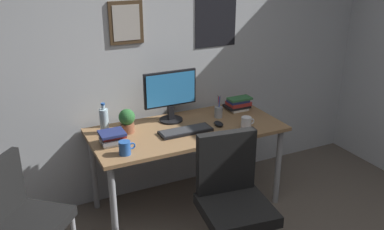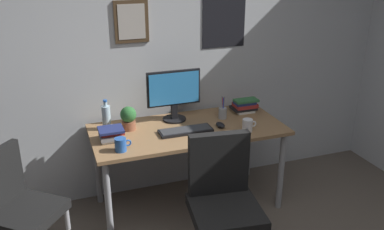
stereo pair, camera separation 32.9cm
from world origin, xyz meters
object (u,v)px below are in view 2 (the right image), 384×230
Objects in this scene: office_chair at (223,197)px; pen_cup at (223,112)px; side_chair at (17,203)px; monitor at (174,93)px; coffee_mug_far at (248,125)px; keyboard at (186,131)px; potted_plant at (128,117)px; coffee_mug_near at (121,145)px; water_bottle at (106,117)px; computer_mouse at (220,125)px; book_stack_left at (111,134)px; book_stack_right at (245,105)px.

office_chair is 4.75× the size of pen_cup.
side_chair is 1.76m from pen_cup.
side_chair is 1.90× the size of monitor.
coffee_mug_far is at bearing -76.45° from pen_cup.
keyboard is 0.48m from potted_plant.
pen_cup is (0.94, 0.33, 0.00)m from coffee_mug_near.
water_bottle is at bearing 94.50° from coffee_mug_near.
computer_mouse is 0.89m from book_stack_left.
water_bottle reaches higher than coffee_mug_near.
monitor is at bearing 39.39° from coffee_mug_near.
coffee_mug_near is at bearing -140.61° from monitor.
pen_cup reaches higher than coffee_mug_near.
office_chair is 5.00× the size of book_stack_left.
coffee_mug_near is 0.63× the size of potted_plant.
coffee_mug_near is (-0.59, 0.52, 0.26)m from office_chair.
potted_plant is 0.81m from pen_cup.
coffee_mug_near is at bearing 6.39° from side_chair.
book_stack_right is (0.64, 0.26, 0.05)m from keyboard.
pen_cup is at bearing 23.83° from keyboard.
side_chair is 1.79m from coffee_mug_far.
keyboard is 1.89× the size of book_stack_right.
coffee_mug_far is (0.44, 0.53, 0.26)m from office_chair.
office_chair is 3.76× the size of water_bottle.
computer_mouse is at bearing -118.25° from pen_cup.
monitor is at bearing 22.40° from side_chair.
pen_cup is at bearing 67.14° from office_chair.
water_bottle reaches higher than pen_cup.
monitor is at bearing 164.81° from pen_cup.
side_chair is 4.38× the size of pen_cup.
water_bottle reaches higher than office_chair.
book_stack_right reaches higher than coffee_mug_far.
keyboard is (1.29, 0.24, 0.25)m from side_chair.
pen_cup is 0.27m from book_stack_right.
pen_cup is at bearing 7.80° from book_stack_left.
potted_plant reaches higher than coffee_mug_near.
pen_cup is at bearing -5.62° from water_bottle.
pen_cup is 0.99m from book_stack_left.
office_chair reaches higher than potted_plant.
book_stack_right is (0.66, -0.02, -0.18)m from monitor.
coffee_mug_far is at bearing -42.40° from computer_mouse.
pen_cup is (0.40, -0.11, -0.19)m from monitor.
water_bottle reaches higher than computer_mouse.
coffee_mug_far is 0.96m from potted_plant.
coffee_mug_near and book_stack_left have the same top height.
pen_cup is (-0.08, 0.32, 0.00)m from coffee_mug_far.
computer_mouse is 0.48× the size of book_stack_right.
office_chair reaches higher than book_stack_right.
water_bottle is at bearing 89.63° from book_stack_left.
coffee_mug_near is 1.00m from pen_cup.
book_stack_right is (1.93, 0.50, 0.29)m from side_chair.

